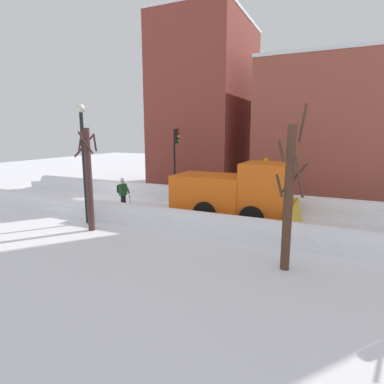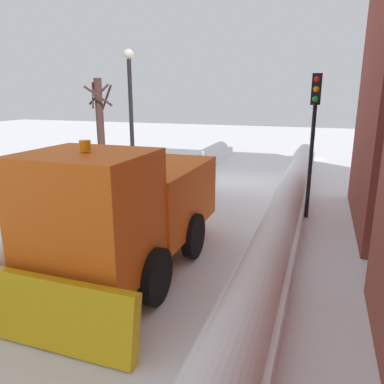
# 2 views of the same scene
# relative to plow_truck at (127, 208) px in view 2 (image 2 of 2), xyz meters

# --- Properties ---
(ground_plane) EXTENTS (80.00, 80.00, 0.00)m
(ground_plane) POSITION_rel_plow_truck_xyz_m (-0.40, 0.76, -1.48)
(ground_plane) COLOR white
(snowbank_left) EXTENTS (1.10, 36.00, 0.96)m
(snowbank_left) POSITION_rel_plow_truck_xyz_m (-3.01, 0.76, -1.07)
(snowbank_left) COLOR white
(snowbank_left) RESTS_ON ground
(snowbank_right) EXTENTS (1.10, 36.00, 0.90)m
(snowbank_right) POSITION_rel_plow_truck_xyz_m (2.21, 0.76, -1.11)
(snowbank_right) COLOR white
(snowbank_right) RESTS_ON ground
(plow_truck) EXTENTS (3.20, 5.98, 3.12)m
(plow_truck) POSITION_rel_plow_truck_xyz_m (0.00, 0.00, 0.00)
(plow_truck) COLOR orange
(plow_truck) RESTS_ON ground
(skier) EXTENTS (0.62, 1.80, 1.81)m
(skier) POSITION_rel_plow_truck_xyz_m (0.30, -6.39, -0.48)
(skier) COLOR black
(skier) RESTS_ON ground
(traffic_light_pole) EXTENTS (0.28, 0.42, 4.47)m
(traffic_light_pole) POSITION_rel_plow_truck_xyz_m (-3.62, -5.10, 1.65)
(traffic_light_pole) COLOR black
(traffic_light_pole) RESTS_ON ground
(street_lamp) EXTENTS (0.40, 0.40, 5.51)m
(street_lamp) POSITION_rel_plow_truck_xyz_m (3.22, -6.29, 1.99)
(street_lamp) COLOR black
(street_lamp) RESTS_ON ground
(bare_tree_near) EXTENTS (1.07, 1.16, 4.44)m
(bare_tree_near) POSITION_rel_plow_truck_xyz_m (4.01, -5.32, 0.86)
(bare_tree_near) COLOR #472D2A
(bare_tree_near) RESTS_ON ground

